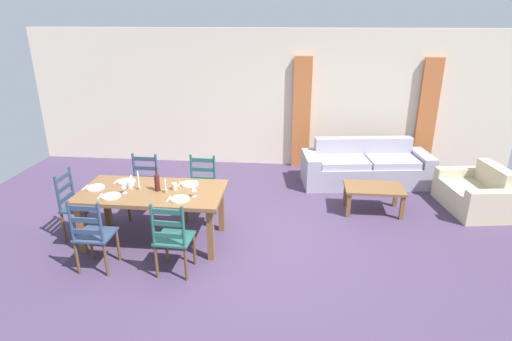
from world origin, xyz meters
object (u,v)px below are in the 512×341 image
Objects in this scene: dining_chair_far_left at (144,186)px; coffee_cup_primary at (174,186)px; coffee_cup_secondary at (130,185)px; dining_chair_far_right at (202,188)px; armchair_upholstered at (478,194)px; wine_glass_near_right at (194,189)px; wine_bottle at (157,182)px; dining_chair_near_right at (173,238)px; couch at (365,168)px; wine_glass_far_left at (131,178)px; dining_chair_head_west at (76,205)px; dining_chair_near_left at (93,235)px; wine_glass_near_left at (124,185)px; coffee_table at (374,191)px; dining_table at (153,196)px.

coffee_cup_primary is at bearing -44.73° from dining_chair_far_left.
coffee_cup_primary is at bearing 1.35° from coffee_cup_secondary.
armchair_upholstered is (4.30, 0.70, -0.23)m from dining_chair_far_right.
coffee_cup_primary is at bearing 147.69° from wine_glass_near_right.
dining_chair_far_left is 1.03m from coffee_cup_primary.
wine_bottle reaches higher than dining_chair_far_left.
dining_chair_far_right is at bearing 90.05° from dining_chair_near_right.
dining_chair_far_right reaches higher than armchair_upholstered.
dining_chair_far_left is 3.04× the size of wine_bottle.
coffee_cup_secondary is at bearing -137.34° from dining_chair_far_right.
dining_chair_far_right is at bearing 75.33° from coffee_cup_primary.
couch is at bearing 45.29° from wine_glass_near_right.
wine_glass_far_left reaches higher than armchair_upholstered.
wine_glass_near_right is at bearing -134.71° from couch.
coffee_cup_primary is at bearing 103.37° from dining_chair_near_right.
dining_chair_far_left is 1.00× the size of dining_chair_far_right.
dining_chair_near_right is at bearing -47.23° from wine_glass_far_left.
wine_glass_near_right is 0.13× the size of armchair_upholstered.
wine_glass_far_left is 5.32m from armchair_upholstered.
dining_chair_near_right reaches higher than coffee_cup_primary.
armchair_upholstered is (5.10, 1.44, -0.55)m from coffee_cup_secondary.
coffee_cup_secondary is (-0.80, -0.73, 0.32)m from dining_chair_far_right.
coffee_cup_primary reaches higher than couch.
wine_glass_near_right is 3.67m from couch.
dining_chair_near_left is at bearing -50.98° from dining_chair_head_west.
dining_chair_far_right is at bearing 48.39° from wine_glass_near_left.
coffee_cup_primary is at bearing -157.62° from coffee_table.
wine_bottle is (-0.40, -0.78, 0.39)m from dining_chair_far_right.
armchair_upholstered is at bearing 17.48° from wine_bottle.
couch is (3.48, 2.56, -0.57)m from wine_glass_near_left.
coffee_cup_primary is (0.29, 0.06, 0.13)m from dining_table.
dining_chair_far_left is 3.95m from couch.
wine_bottle is at bearing -164.26° from coffee_cup_primary.
dining_table is at bearing -61.50° from dining_chair_far_left.
wine_glass_near_right reaches higher than couch.
wine_bottle is 0.41m from coffee_cup_secondary.
dining_chair_near_right is at bearing -76.63° from coffee_cup_primary.
wine_glass_far_left is 0.07× the size of couch.
dining_chair_head_west reaches higher than couch.
dining_chair_far_left is at bearing 120.80° from dining_chair_near_right.
dining_table is at bearing 167.31° from wine_glass_near_right.
dining_chair_near_right is 1.00× the size of dining_chair_far_right.
dining_chair_near_left is 1.31m from wine_glass_near_right.
wine_glass_near_left is 4.36m from couch.
wine_bottle is at bearing -18.08° from wine_glass_far_left.
wine_glass_far_left is 4.21m from couch.
coffee_cup_secondary is at bearing -178.65° from coffee_cup_primary.
dining_chair_near_left reaches higher than coffee_cup_primary.
wine_bottle reaches higher than dining_chair_head_west.
dining_chair_near_right is 5.96× the size of wine_glass_near_left.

